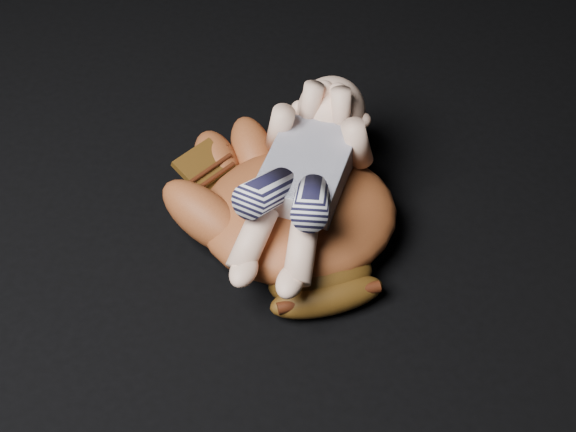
% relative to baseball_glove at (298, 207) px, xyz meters
% --- Properties ---
extents(baseball_glove, '(0.48, 0.51, 0.13)m').
position_rel_baseball_glove_xyz_m(baseball_glove, '(0.00, 0.00, 0.00)').
color(baseball_glove, brown).
rests_on(baseball_glove, ground).
extents(newborn_baby, '(0.26, 0.42, 0.16)m').
position_rel_baseball_glove_xyz_m(newborn_baby, '(0.00, -0.00, 0.06)').
color(newborn_baby, '#E6B294').
rests_on(newborn_baby, baseball_glove).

